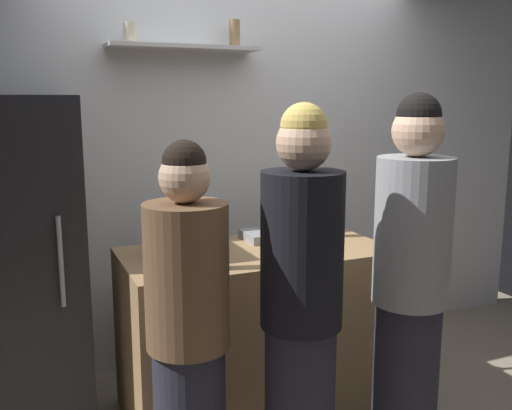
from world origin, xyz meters
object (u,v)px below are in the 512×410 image
object	(u,v)px
baking_pan	(273,235)
person_brown_jacket	(188,338)
water_bottle_plastic	(166,232)
person_grey_hoodie	(410,291)
utensil_holder	(327,221)
wine_bottle_amber_glass	(154,237)
refrigerator	(24,265)
person_blonde	(301,314)
wine_bottle_dark_glass	(221,245)
wine_bottle_pale_glass	(332,220)

from	to	relation	value
baking_pan	person_brown_jacket	xyz separation A→B (m)	(-0.78, -0.86, -0.17)
water_bottle_plastic	person_brown_jacket	bearing A→B (deg)	-99.38
baking_pan	person_grey_hoodie	size ratio (longest dim) A/B	0.19
utensil_holder	wine_bottle_amber_glass	world-z (taller)	wine_bottle_amber_glass
baking_pan	wine_bottle_amber_glass	bearing A→B (deg)	-169.46
refrigerator	person_blonde	xyz separation A→B (m)	(1.04, -1.16, -0.02)
refrigerator	wine_bottle_dark_glass	world-z (taller)	refrigerator
wine_bottle_dark_glass	wine_bottle_pale_glass	world-z (taller)	wine_bottle_dark_glass
wine_bottle_amber_glass	wine_bottle_pale_glass	distance (m)	1.09
baking_pan	person_grey_hoodie	world-z (taller)	person_grey_hoodie
wine_bottle_dark_glass	person_brown_jacket	xyz separation A→B (m)	(-0.29, -0.41, -0.26)
person_grey_hoodie	person_blonde	bearing A→B (deg)	36.43
utensil_holder	person_grey_hoodie	world-z (taller)	person_grey_hoodie
baking_pan	wine_bottle_dark_glass	world-z (taller)	wine_bottle_dark_glass
wine_bottle_amber_glass	water_bottle_plastic	xyz separation A→B (m)	(0.12, 0.19, -0.02)
utensil_holder	person_blonde	xyz separation A→B (m)	(-0.73, -1.06, -0.12)
wine_bottle_amber_glass	wine_bottle_dark_glass	bearing A→B (deg)	-49.89
person_brown_jacket	utensil_holder	bearing A→B (deg)	-107.71
refrigerator	wine_bottle_amber_glass	world-z (taller)	refrigerator
utensil_holder	wine_bottle_amber_glass	size ratio (longest dim) A/B	0.74
baking_pan	wine_bottle_amber_glass	size ratio (longest dim) A/B	1.14
refrigerator	wine_bottle_pale_glass	xyz separation A→B (m)	(1.71, -0.26, 0.15)
wine_bottle_dark_glass	person_brown_jacket	distance (m)	0.57
wine_bottle_amber_glass	person_grey_hoodie	bearing A→B (deg)	-41.03
person_grey_hoodie	utensil_holder	bearing A→B (deg)	-63.32
utensil_holder	water_bottle_plastic	xyz separation A→B (m)	(-1.03, -0.02, 0.03)
wine_bottle_pale_glass	water_bottle_plastic	distance (m)	0.98
utensil_holder	water_bottle_plastic	distance (m)	1.03
baking_pan	wine_bottle_dark_glass	size ratio (longest dim) A/B	1.09
wine_bottle_dark_glass	baking_pan	bearing A→B (deg)	42.56
baking_pan	utensil_holder	xyz separation A→B (m)	(0.41, 0.07, 0.03)
refrigerator	wine_bottle_amber_glass	distance (m)	0.72
wine_bottle_dark_glass	water_bottle_plastic	size ratio (longest dim) A/B	1.52
utensil_holder	water_bottle_plastic	world-z (taller)	utensil_holder
wine_bottle_dark_glass	wine_bottle_amber_glass	distance (m)	0.40
wine_bottle_amber_glass	person_blonde	world-z (taller)	person_blonde
baking_pan	utensil_holder	distance (m)	0.41
wine_bottle_amber_glass	wine_bottle_pale_glass	world-z (taller)	wine_bottle_amber_glass
water_bottle_plastic	baking_pan	bearing A→B (deg)	-4.60
refrigerator	person_blonde	world-z (taller)	refrigerator
baking_pan	wine_bottle_pale_glass	world-z (taller)	wine_bottle_pale_glass
utensil_holder	person_blonde	size ratio (longest dim) A/B	0.13
person_brown_jacket	wine_bottle_dark_glass	bearing A→B (deg)	-91.38
utensil_holder	wine_bottle_pale_glass	bearing A→B (deg)	-110.42
utensil_holder	person_brown_jacket	bearing A→B (deg)	-141.91
baking_pan	water_bottle_plastic	world-z (taller)	water_bottle_plastic
person_brown_jacket	person_grey_hoodie	bearing A→B (deg)	-153.01
baking_pan	person_brown_jacket	distance (m)	1.17
baking_pan	water_bottle_plastic	size ratio (longest dim) A/B	1.66
water_bottle_plastic	wine_bottle_dark_glass	bearing A→B (deg)	-73.92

